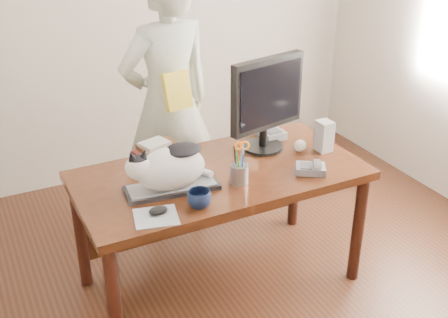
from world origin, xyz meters
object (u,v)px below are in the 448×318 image
cat (168,167)px  keyboard (172,187)px  pen_cup (239,172)px  calculator (270,133)px  mouse (158,210)px  coffee_mug (199,199)px  baseball (300,146)px  monitor (267,99)px  book_stack (157,150)px  desk (214,188)px  speaker (324,136)px  person (168,105)px  phone (311,168)px

cat → keyboard: bearing=8.4°
pen_cup → calculator: bearing=44.1°
cat → mouse: cat is taller
calculator → coffee_mug: bearing=-144.3°
coffee_mug → baseball: (0.80, 0.31, -0.01)m
monitor → keyboard: bearing=-175.3°
cat → book_stack: bearing=83.7°
monitor → coffee_mug: monitor is taller
mouse → calculator: bearing=42.4°
desk → coffee_mug: 0.49m
keyboard → speaker: 0.99m
person → cat: bearing=59.9°
monitor → coffee_mug: (-0.63, -0.43, -0.27)m
phone → book_stack: size_ratio=0.71×
desk → phone: size_ratio=8.14×
keyboard → cat: (-0.02, -0.00, 0.12)m
cat → coffee_mug: size_ratio=4.03×
speaker → calculator: speaker is taller
phone → coffee_mug: bearing=-143.1°
cat → baseball: bearing=11.9°
desk → speaker: 0.72m
pen_cup → speaker: (0.64, 0.13, 0.03)m
monitor → phone: monitor is taller
keyboard → calculator: (0.80, 0.35, 0.01)m
speaker → baseball: bearing=158.3°
monitor → person: size_ratio=0.31×
person → phone: bearing=107.3°
cat → book_stack: 0.43m
baseball → calculator: (-0.05, 0.26, -0.01)m
cat → coffee_mug: cat is taller
desk → person: (-0.02, 0.65, 0.29)m
pen_cup → book_stack: 0.57m
cat → person: bearing=74.5°
keyboard → mouse: mouse is taller
phone → calculator: size_ratio=1.06×
book_stack → coffee_mug: bearing=-101.7°
baseball → keyboard: bearing=-174.1°
keyboard → monitor: 0.78m
book_stack → calculator: size_ratio=1.50×
keyboard → mouse: size_ratio=4.76×
keyboard → baseball: bearing=11.9°
pen_cup → coffee_mug: 0.32m
pen_cup → keyboard: bearing=165.3°
keyboard → cat: size_ratio=1.05×
keyboard → baseball: 0.86m
cat → person: person is taller
desk → baseball: size_ratio=21.75×
desk → book_stack: size_ratio=5.77×
coffee_mug → book_stack: 0.63m
cat → phone: 0.80m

